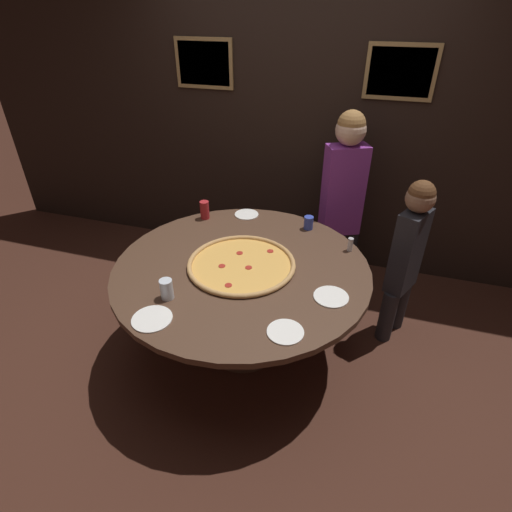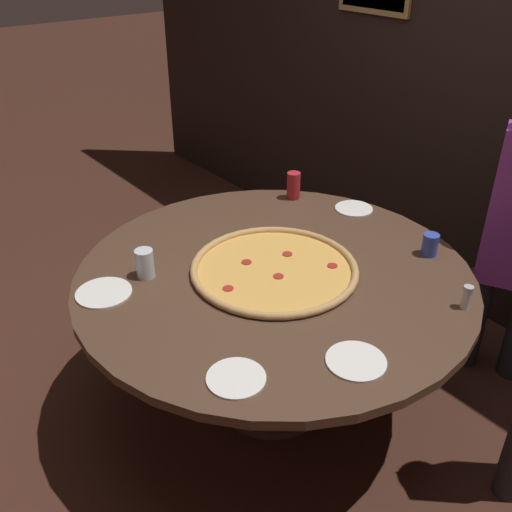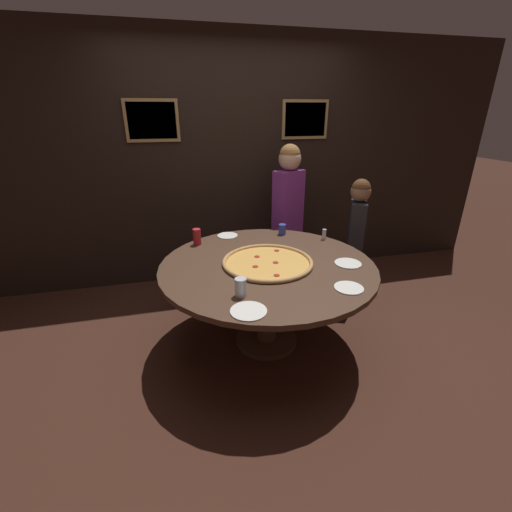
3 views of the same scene
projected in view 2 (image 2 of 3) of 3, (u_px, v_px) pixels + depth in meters
The scene contains 12 objects.
ground_plane at pixel (272, 399), 2.79m from camera, with size 24.00×24.00×0.00m, color #422319.
back_wall at pixel (492, 83), 2.90m from camera, with size 6.40×0.08×2.60m.
dining_table at pixel (274, 295), 2.47m from camera, with size 1.68×1.68×0.74m.
giant_pizza at pixel (275, 268), 2.41m from camera, with size 0.71×0.71×0.03m.
drink_cup_centre_back at pixel (430, 245), 2.51m from camera, with size 0.07×0.07×0.10m, color #384CB7.
drink_cup_far_left at pixel (294, 186), 3.01m from camera, with size 0.07×0.07×0.14m, color #B22328.
drink_cup_far_right at pixel (145, 264), 2.35m from camera, with size 0.08×0.08×0.12m, color silver.
white_plate_far_back at pixel (236, 378), 1.85m from camera, with size 0.20×0.20×0.01m, color white.
white_plate_left_side at pixel (354, 209), 2.92m from camera, with size 0.19×0.19×0.01m, color white.
white_plate_near_front at pixel (104, 293), 2.27m from camera, with size 0.22×0.22×0.01m, color white.
white_plate_right_side at pixel (356, 361), 1.92m from camera, with size 0.21×0.21×0.01m, color white.
condiment_shaker at pixel (467, 297), 2.16m from camera, with size 0.04×0.04×0.10m.
Camera 2 is at (1.55, -1.33, 2.03)m, focal length 40.00 mm.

